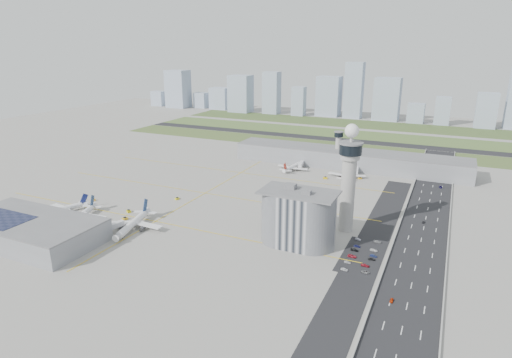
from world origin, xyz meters
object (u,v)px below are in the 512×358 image
at_px(control_tower, 349,174).
at_px(tug_2, 125,218).
at_px(tug_4, 325,178).
at_px(car_lot_8, 372,259).
at_px(airplane_near_b, 80,212).
at_px(tug_3, 177,198).
at_px(car_lot_2, 352,256).
at_px(car_lot_5, 358,239).
at_px(car_lot_6, 366,272).
at_px(airplane_near_c, 132,220).
at_px(car_lot_4, 357,246).
at_px(admin_building, 298,218).
at_px(car_lot_3, 355,250).
at_px(jet_bridge_far_0, 302,163).
at_px(car_lot_0, 344,269).
at_px(jet_bridge_near_0, 32,216).
at_px(car_hw_1, 423,222).
at_px(tug_5, 360,178).
at_px(car_lot_11, 378,242).
at_px(jet_bridge_far_1, 357,170).
at_px(car_lot_9, 373,256).
at_px(secondary_tower, 338,145).
at_px(airplane_near_a, 61,206).
at_px(jet_bridge_near_2, 104,232).
at_px(airplane_far_b, 347,171).
at_px(jet_bridge_near_1, 66,224).
at_px(tug_1, 129,211).
at_px(car_lot_10, 374,250).
at_px(car_hw_2, 441,187).
at_px(tug_0, 93,200).
at_px(car_lot_1, 347,262).
at_px(car_lot_7, 365,265).
at_px(car_hw_0, 392,300).
at_px(car_hw_4, 428,166).

distance_m(control_tower, tug_2, 142.69).
distance_m(tug_4, car_lot_8, 142.02).
xyz_separation_m(control_tower, airplane_near_b, (-156.05, -56.34, -29.68)).
bearing_deg(tug_3, car_lot_2, 5.73).
xyz_separation_m(car_lot_5, car_lot_6, (11.37, -35.76, 0.03)).
distance_m(airplane_near_c, car_lot_8, 140.21).
height_order(control_tower, airplane_near_c, control_tower).
height_order(car_lot_4, car_lot_8, same).
xyz_separation_m(admin_building, tug_3, (-103.06, 31.44, -14.45)).
bearing_deg(car_lot_3, tug_2, 102.78).
relative_size(jet_bridge_far_0, car_lot_0, 3.78).
bearing_deg(jet_bridge_near_0, car_hw_1, -56.31).
bearing_deg(tug_5, car_lot_4, -41.90).
relative_size(control_tower, car_lot_2, 13.77).
bearing_deg(car_lot_11, admin_building, 116.16).
bearing_deg(jet_bridge_far_1, car_lot_3, 1.81).
height_order(car_lot_0, car_lot_4, car_lot_0).
bearing_deg(jet_bridge_far_0, jet_bridge_near_0, -40.79).
bearing_deg(car_lot_9, car_lot_8, -174.50).
height_order(airplane_near_b, jet_bridge_near_0, airplane_near_b).
relative_size(tug_5, car_lot_8, 0.77).
xyz_separation_m(secondary_tower, airplane_near_a, (-135.31, -194.87, -13.86)).
bearing_deg(airplane_near_b, car_lot_9, 79.22).
bearing_deg(jet_bridge_near_0, airplane_near_a, -15.50).
xyz_separation_m(jet_bridge_near_2, tug_2, (-6.34, 24.84, -1.87)).
xyz_separation_m(control_tower, airplane_far_b, (-24.91, 108.06, -29.83)).
height_order(jet_bridge_near_0, tug_3, jet_bridge_near_0).
height_order(airplane_near_a, tug_4, airplane_near_a).
distance_m(airplane_near_b, car_lot_0, 167.68).
xyz_separation_m(jet_bridge_near_1, car_lot_0, (166.40, 19.94, -2.22)).
distance_m(secondary_tower, tug_1, 200.26).
bearing_deg(car_lot_11, jet_bridge_near_2, 112.60).
height_order(airplane_near_a, tug_2, airplane_near_a).
bearing_deg(car_lot_10, car_lot_2, 151.50).
distance_m(tug_4, car_hw_1, 104.47).
relative_size(control_tower, car_hw_2, 13.74).
bearing_deg(tug_3, tug_0, -132.20).
bearing_deg(car_lot_1, airplane_far_b, 12.60).
xyz_separation_m(jet_bridge_near_0, car_lot_9, (206.89, 40.43, -2.23)).
bearing_deg(car_lot_7, jet_bridge_near_2, 101.66).
bearing_deg(car_lot_1, car_hw_0, -136.76).
xyz_separation_m(car_lot_3, car_lot_6, (10.12, -21.45, -0.03)).
distance_m(jet_bridge_far_1, tug_5, 18.22).
distance_m(secondary_tower, car_hw_1, 140.73).
bearing_deg(car_hw_4, admin_building, -105.77).
xyz_separation_m(airplane_far_b, car_lot_3, (36.24, -133.89, -4.60)).
bearing_deg(admin_building, jet_bridge_near_1, -163.88).
xyz_separation_m(tug_2, car_lot_9, (153.23, 15.59, -0.36)).
height_order(tug_3, car_lot_9, tug_3).
height_order(jet_bridge_near_2, tug_2, jet_bridge_near_2).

